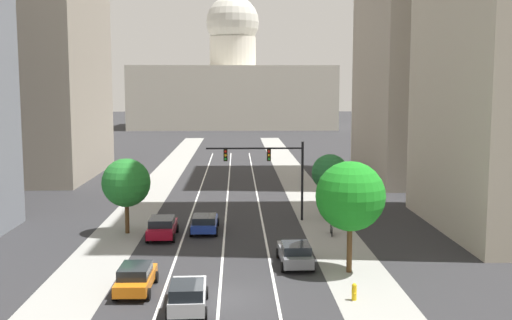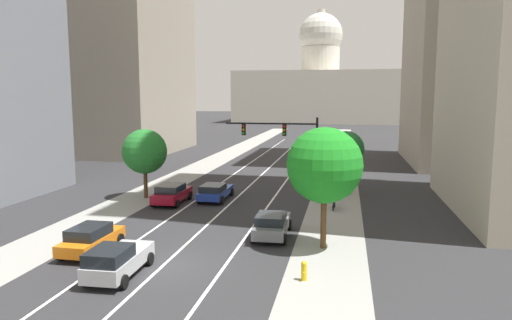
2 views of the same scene
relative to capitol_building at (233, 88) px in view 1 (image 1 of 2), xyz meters
name	(u,v)px [view 1 (image 1 of 2)]	position (x,y,z in m)	size (l,w,h in m)	color
ground_plane	(229,181)	(0.00, -95.49, -10.45)	(400.00, 400.00, 0.00)	#2B2B2D
sidewalk_left	(155,188)	(-7.95, -100.49, -10.45)	(3.91, 130.00, 0.01)	gray
sidewalk_right	(301,187)	(7.95, -100.49, -10.45)	(3.91, 130.00, 0.01)	gray
lane_stripe_left	(194,206)	(-3.00, -110.49, -10.44)	(0.16, 90.00, 0.01)	white
lane_stripe_center	(227,206)	(0.00, -110.49, -10.44)	(0.16, 90.00, 0.01)	white
lane_stripe_right	(259,205)	(3.00, -110.49, -10.44)	(0.16, 90.00, 0.01)	white
capitol_building	(233,88)	(0.00, 0.00, 0.00)	(52.70, 29.16, 35.89)	beige
car_silver	(188,295)	(-1.49, -137.27, -9.64)	(2.06, 4.39, 1.60)	#B2B5BA
car_orange	(136,278)	(-4.50, -134.32, -9.68)	(1.97, 4.30, 1.48)	orange
car_gray	(295,253)	(4.50, -129.71, -9.69)	(2.10, 4.58, 1.48)	slate
car_crimson	(162,227)	(-4.50, -122.46, -9.65)	(2.12, 4.54, 1.53)	maroon
car_blue	(205,222)	(-1.50, -120.72, -9.73)	(2.07, 4.76, 1.38)	#1E389E
traffic_signal_mast	(272,164)	(3.79, -116.91, -5.79)	(7.93, 0.39, 6.51)	black
fire_hydrant	(354,292)	(6.96, -136.03, -9.99)	(0.26, 0.35, 0.91)	yellow
cyclist	(331,224)	(7.94, -122.05, -9.60)	(0.38, 1.70, 1.72)	black
street_tree_near_left	(126,183)	(-7.30, -120.97, -6.62)	(3.62, 3.62, 5.65)	#51381E
street_tree_near_right	(330,173)	(8.72, -115.91, -6.66)	(3.08, 3.08, 5.36)	#51381E
street_tree_mid_right	(350,196)	(7.58, -131.21, -5.88)	(4.11, 4.11, 6.64)	#51381E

